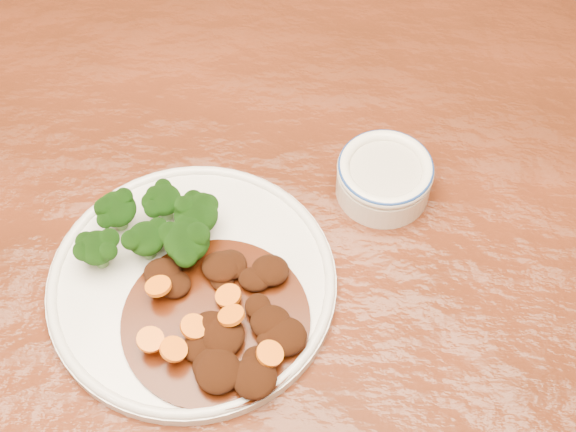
# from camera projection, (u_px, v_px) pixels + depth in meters

# --- Properties ---
(dining_table) EXTENTS (1.54, 0.97, 0.75)m
(dining_table) POSITION_uv_depth(u_px,v_px,m) (227.00, 313.00, 0.89)
(dining_table) COLOR #5D2310
(dining_table) RESTS_ON ground
(dinner_plate) EXTENTS (0.29, 0.29, 0.02)m
(dinner_plate) POSITION_uv_depth(u_px,v_px,m) (192.00, 282.00, 0.81)
(dinner_plate) COLOR silver
(dinner_plate) RESTS_ON dining_table
(broccoli_florets) EXTENTS (0.13, 0.10, 0.05)m
(broccoli_florets) POSITION_uv_depth(u_px,v_px,m) (158.00, 226.00, 0.81)
(broccoli_florets) COLOR #65994F
(broccoli_florets) RESTS_ON dinner_plate
(mince_stew) EXTENTS (0.18, 0.18, 0.03)m
(mince_stew) POSITION_uv_depth(u_px,v_px,m) (227.00, 322.00, 0.77)
(mince_stew) COLOR #401806
(mince_stew) RESTS_ON dinner_plate
(dip_bowl) EXTENTS (0.10, 0.10, 0.05)m
(dip_bowl) POSITION_uv_depth(u_px,v_px,m) (384.00, 177.00, 0.86)
(dip_bowl) COLOR white
(dip_bowl) RESTS_ON dining_table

